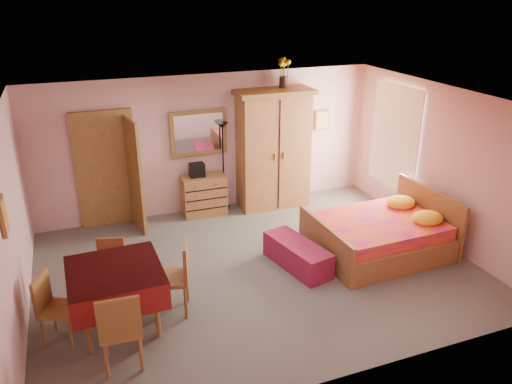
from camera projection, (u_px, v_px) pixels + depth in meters
name	position (u px, v px, depth m)	size (l,w,h in m)	color
floor	(257.00, 268.00, 7.70)	(6.50, 6.50, 0.00)	#625E56
ceiling	(257.00, 102.00, 6.71)	(6.50, 6.50, 0.00)	brown
wall_back	(209.00, 144.00, 9.37)	(6.50, 0.10, 2.60)	#CF9697
wall_front	(345.00, 278.00, 5.05)	(6.50, 0.10, 2.60)	#CF9697
wall_left	(11.00, 226.00, 6.13)	(0.10, 5.00, 2.60)	#CF9697
wall_right	(439.00, 164.00, 8.28)	(0.10, 5.00, 2.60)	#CF9697
doorway	(107.00, 170.00, 8.82)	(1.06, 0.12, 2.15)	#9E6B35
window	(395.00, 137.00, 9.24)	(0.08, 1.40, 1.95)	white
picture_left	(3.00, 216.00, 5.47)	(0.04, 0.32, 0.42)	orange
picture_back	(322.00, 120.00, 10.02)	(0.30, 0.04, 0.40)	#D8BF59
chest_of_drawers	(204.00, 195.00, 9.42)	(0.82, 0.41, 0.77)	#996234
wall_mirror	(199.00, 133.00, 9.16)	(1.06, 0.06, 0.84)	white
stereo	(197.00, 170.00, 9.21)	(0.27, 0.20, 0.25)	black
floor_lamp	(223.00, 167.00, 9.47)	(0.22, 0.22, 1.72)	black
wardrobe	(273.00, 149.00, 9.56)	(1.46, 0.75, 2.30)	#AC6C3A
sunflower_vase	(284.00, 72.00, 9.17)	(0.22, 0.22, 0.55)	yellow
bed	(379.00, 226.00, 8.00)	(2.07, 1.63, 0.96)	#CA1364
bench	(297.00, 255.00, 7.69)	(0.45, 1.22, 0.41)	maroon
dining_table	(118.00, 298.00, 6.26)	(1.13, 1.13, 0.83)	maroon
chair_south	(120.00, 327.00, 5.57)	(0.46, 0.46, 1.02)	#9E6335
chair_north	(111.00, 270.00, 6.87)	(0.38, 0.38, 0.83)	#9D6535
chair_west	(59.00, 308.00, 6.00)	(0.41, 0.41, 0.89)	#A17336
chair_east	(171.00, 277.00, 6.52)	(0.46, 0.46, 1.02)	#905D31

